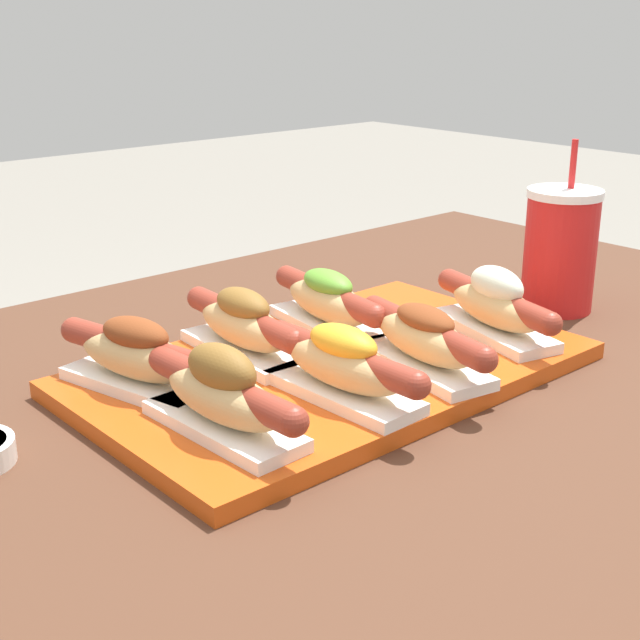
{
  "coord_description": "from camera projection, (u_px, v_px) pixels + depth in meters",
  "views": [
    {
      "loc": [
        -0.56,
        -0.62,
        1.07
      ],
      "look_at": [
        0.02,
        0.04,
        0.77
      ],
      "focal_mm": 50.0,
      "sensor_mm": 36.0,
      "label": 1
    }
  ],
  "objects": [
    {
      "name": "serving_tray",
      "position": [
        333.0,
        369.0,
        0.93
      ],
      "size": [
        0.52,
        0.32,
        0.02
      ],
      "color": "#CC4C14",
      "rests_on": "patio_table"
    },
    {
      "name": "hot_dog_3",
      "position": [
        495.0,
        305.0,
        0.99
      ],
      "size": [
        0.1,
        0.2,
        0.08
      ],
      "color": "white",
      "rests_on": "serving_tray"
    },
    {
      "name": "hot_dog_0",
      "position": [
        223.0,
        394.0,
        0.76
      ],
      "size": [
        0.07,
        0.21,
        0.08
      ],
      "color": "white",
      "rests_on": "serving_tray"
    },
    {
      "name": "hot_dog_1",
      "position": [
        343.0,
        365.0,
        0.83
      ],
      "size": [
        0.07,
        0.21,
        0.07
      ],
      "color": "white",
      "rests_on": "serving_tray"
    },
    {
      "name": "hot_dog_6",
      "position": [
        328.0,
        301.0,
        1.01
      ],
      "size": [
        0.08,
        0.2,
        0.07
      ],
      "color": "white",
      "rests_on": "serving_tray"
    },
    {
      "name": "hot_dog_5",
      "position": [
        243.0,
        325.0,
        0.93
      ],
      "size": [
        0.07,
        0.21,
        0.07
      ],
      "color": "white",
      "rests_on": "serving_tray"
    },
    {
      "name": "hot_dog_4",
      "position": [
        137.0,
        355.0,
        0.85
      ],
      "size": [
        0.1,
        0.2,
        0.07
      ],
      "color": "white",
      "rests_on": "serving_tray"
    },
    {
      "name": "hot_dog_2",
      "position": [
        424.0,
        339.0,
        0.89
      ],
      "size": [
        0.09,
        0.2,
        0.07
      ],
      "color": "white",
      "rests_on": "serving_tray"
    },
    {
      "name": "drink_cup",
      "position": [
        560.0,
        250.0,
        1.12
      ],
      "size": [
        0.09,
        0.09,
        0.22
      ],
      "color": "red",
      "rests_on": "patio_table"
    }
  ]
}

